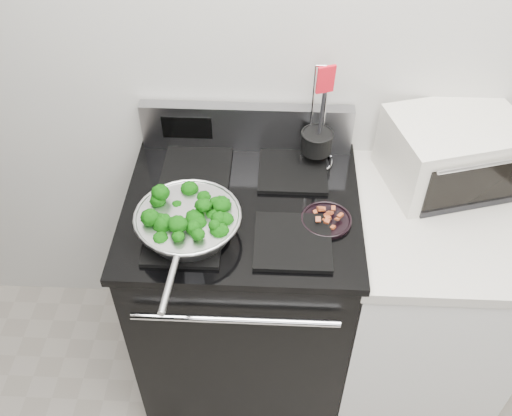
# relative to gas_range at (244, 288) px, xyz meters

# --- Properties ---
(back_wall) EXTENTS (4.00, 0.02, 2.70)m
(back_wall) POSITION_rel_gas_range_xyz_m (0.30, 0.34, 0.86)
(back_wall) COLOR silver
(back_wall) RESTS_ON ground
(gas_range) EXTENTS (0.79, 0.69, 1.13)m
(gas_range) POSITION_rel_gas_range_xyz_m (0.00, 0.00, 0.00)
(gas_range) COLOR black
(gas_range) RESTS_ON floor
(counter) EXTENTS (0.62, 0.68, 0.92)m
(counter) POSITION_rel_gas_range_xyz_m (0.68, -0.00, -0.03)
(counter) COLOR white
(counter) RESTS_ON floor
(skillet) EXTENTS (0.33, 0.53, 0.07)m
(skillet) POSITION_rel_gas_range_xyz_m (-0.16, -0.15, 0.52)
(skillet) COLOR silver
(skillet) RESTS_ON gas_range
(broccoli_pile) EXTENTS (0.26, 0.26, 0.09)m
(broccoli_pile) POSITION_rel_gas_range_xyz_m (-0.16, -0.15, 0.53)
(broccoli_pile) COLOR black
(broccoli_pile) RESTS_ON skillet
(bacon_plate) EXTENTS (0.17, 0.17, 0.04)m
(bacon_plate) POSITION_rel_gas_range_xyz_m (0.28, -0.07, 0.48)
(bacon_plate) COLOR black
(bacon_plate) RESTS_ON gas_range
(utensil_holder) EXTENTS (0.13, 0.13, 0.40)m
(utensil_holder) POSITION_rel_gas_range_xyz_m (0.25, 0.22, 0.53)
(utensil_holder) COLOR silver
(utensil_holder) RESTS_ON gas_range
(toaster_oven) EXTENTS (0.50, 0.43, 0.25)m
(toaster_oven) POSITION_rel_gas_range_xyz_m (0.71, 0.19, 0.56)
(toaster_oven) COLOR white
(toaster_oven) RESTS_ON counter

